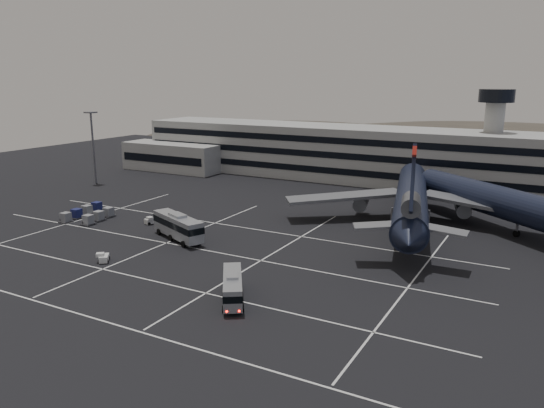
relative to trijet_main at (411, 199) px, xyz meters
The scene contains 12 objects.
ground 42.93m from the trijet_main, 128.75° to the right, with size 260.00×260.00×0.00m, color black.
lane_markings 41.78m from the trijet_main, 128.35° to the right, with size 90.00×55.62×0.01m.
terminal 48.14m from the trijet_main, 127.99° to the left, with size 125.00×26.00×24.00m.
hills 138.14m from the trijet_main, 93.63° to the left, with size 352.00×180.00×44.00m.
lightpole_left 81.95m from the trijet_main, behind, with size 2.40×2.40×18.28m.
trijet_main is the anchor object (origin of this frame).
trijet_far 18.55m from the trijet_main, ahead, with size 47.55×41.73×18.08m.
bus_near 44.78m from the trijet_main, 103.59° to the right, with size 7.29×9.47×3.47m.
bus_far 41.90m from the trijet_main, 140.32° to the right, with size 12.75×7.74×4.47m.
tug_a 48.16m from the trijet_main, 153.46° to the right, with size 1.96×2.55×1.46m.
tug_b 53.86m from the trijet_main, 130.35° to the right, with size 2.43×2.58×1.44m.
uld_cluster 61.19m from the trijet_main, 156.78° to the right, with size 8.76×11.58×1.89m.
Camera 1 is at (49.48, -60.90, 26.66)m, focal length 35.00 mm.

